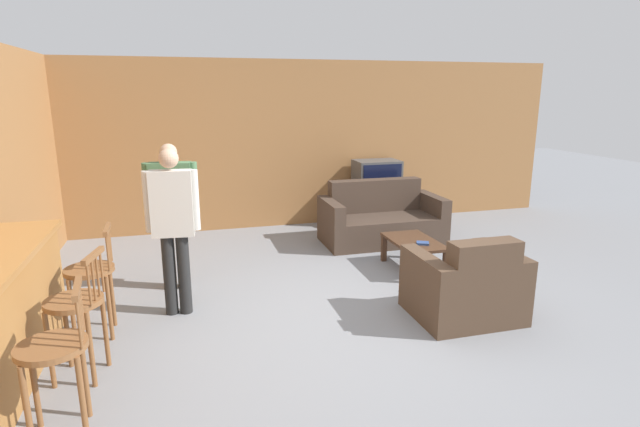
# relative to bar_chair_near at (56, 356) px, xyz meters

# --- Properties ---
(ground_plane) EXTENTS (24.00, 24.00, 0.00)m
(ground_plane) POSITION_rel_bar_chair_near_xyz_m (2.36, 1.08, -0.55)
(ground_plane) COLOR gray
(wall_back) EXTENTS (9.40, 0.08, 2.60)m
(wall_back) POSITION_rel_bar_chair_near_xyz_m (2.36, 4.68, 0.75)
(wall_back) COLOR #9E6B3D
(wall_back) RESTS_ON ground_plane
(bar_chair_near) EXTENTS (0.46, 0.46, 0.99)m
(bar_chair_near) POSITION_rel_bar_chair_near_xyz_m (0.00, 0.00, 0.00)
(bar_chair_near) COLOR brown
(bar_chair_near) RESTS_ON ground_plane
(bar_chair_mid) EXTENTS (0.50, 0.50, 0.99)m
(bar_chair_mid) POSITION_rel_bar_chair_near_xyz_m (-0.00, 0.69, 0.00)
(bar_chair_mid) COLOR brown
(bar_chair_mid) RESTS_ON ground_plane
(bar_chair_far) EXTENTS (0.43, 0.43, 0.99)m
(bar_chair_far) POSITION_rel_bar_chair_near_xyz_m (0.00, 1.39, 0.00)
(bar_chair_far) COLOR brown
(bar_chair_far) RESTS_ON ground_plane
(couch_far) EXTENTS (1.71, 0.86, 0.86)m
(couch_far) POSITION_rel_bar_chair_near_xyz_m (3.54, 3.40, -0.25)
(couch_far) COLOR #423328
(couch_far) RESTS_ON ground_plane
(armchair_near) EXTENTS (0.97, 0.82, 0.84)m
(armchair_near) POSITION_rel_bar_chair_near_xyz_m (3.35, 0.82, -0.25)
(armchair_near) COLOR #4C3828
(armchair_near) RESTS_ON ground_plane
(coffee_table) EXTENTS (0.52, 0.86, 0.37)m
(coffee_table) POSITION_rel_bar_chair_near_xyz_m (3.47, 2.17, -0.24)
(coffee_table) COLOR #472D1E
(coffee_table) RESTS_ON ground_plane
(tv_unit) EXTENTS (1.04, 0.51, 0.51)m
(tv_unit) POSITION_rel_bar_chair_near_xyz_m (3.84, 4.34, -0.30)
(tv_unit) COLOR #513823
(tv_unit) RESTS_ON ground_plane
(tv) EXTENTS (0.71, 0.49, 0.54)m
(tv) POSITION_rel_bar_chair_near_xyz_m (3.84, 4.34, 0.23)
(tv) COLOR #4C4C4C
(tv) RESTS_ON tv_unit
(book_on_table) EXTENTS (0.18, 0.16, 0.02)m
(book_on_table) POSITION_rel_bar_chair_near_xyz_m (3.49, 2.00, -0.16)
(book_on_table) COLOR navy
(book_on_table) RESTS_ON coffee_table
(person_by_window) EXTENTS (0.56, 0.22, 1.59)m
(person_by_window) POSITION_rel_bar_chair_near_xyz_m (0.69, 2.34, 0.35)
(person_by_window) COLOR #756B5B
(person_by_window) RESTS_ON ground_plane
(person_by_counter) EXTENTS (0.50, 0.19, 1.62)m
(person_by_counter) POSITION_rel_bar_chair_near_xyz_m (0.71, 1.66, 0.37)
(person_by_counter) COLOR black
(person_by_counter) RESTS_ON ground_plane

